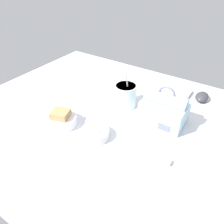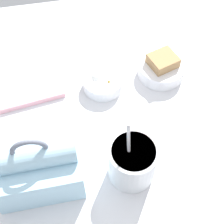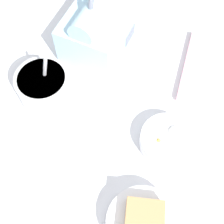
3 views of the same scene
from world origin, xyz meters
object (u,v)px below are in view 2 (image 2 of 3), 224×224
(lunch_bag, at_px, (37,167))
(bento_bowl_snacks, at_px, (103,82))
(chopstick_case, at_px, (28,101))
(soup_cup, at_px, (132,162))
(bento_bowl_sandwich, at_px, (162,68))

(lunch_bag, xyz_separation_m, bento_bowl_snacks, (-0.19, -0.24, -0.04))
(chopstick_case, bearing_deg, lunch_bag, 95.76)
(soup_cup, xyz_separation_m, chopstick_case, (0.23, -0.25, -0.05))
(soup_cup, relative_size, chopstick_case, 0.90)
(soup_cup, distance_m, bento_bowl_snacks, 0.27)
(soup_cup, distance_m, chopstick_case, 0.34)
(lunch_bag, distance_m, bento_bowl_sandwich, 0.44)
(soup_cup, height_order, bento_bowl_sandwich, soup_cup)
(bento_bowl_sandwich, distance_m, chopstick_case, 0.38)
(bento_bowl_sandwich, height_order, bento_bowl_snacks, bento_bowl_sandwich)
(bento_bowl_snacks, relative_size, chopstick_case, 0.55)
(bento_bowl_sandwich, bearing_deg, chopstick_case, 4.83)
(soup_cup, height_order, chopstick_case, soup_cup)
(lunch_bag, xyz_separation_m, bento_bowl_sandwich, (-0.36, -0.26, -0.04))
(chopstick_case, bearing_deg, bento_bowl_snacks, -175.38)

